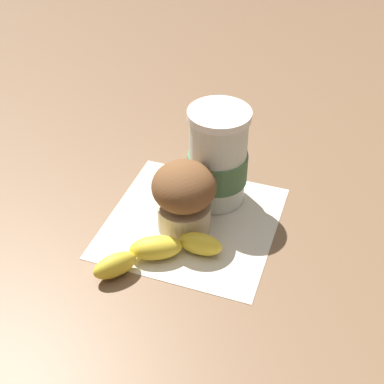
# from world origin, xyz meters

# --- Properties ---
(ground_plane) EXTENTS (3.00, 3.00, 0.00)m
(ground_plane) POSITION_xyz_m (0.00, 0.00, 0.00)
(ground_plane) COLOR brown
(paper_napkin) EXTENTS (0.27, 0.27, 0.00)m
(paper_napkin) POSITION_xyz_m (0.00, 0.00, 0.00)
(paper_napkin) COLOR beige
(paper_napkin) RESTS_ON ground_plane
(coffee_cup) EXTENTS (0.08, 0.08, 0.14)m
(coffee_cup) POSITION_xyz_m (-0.06, 0.03, 0.07)
(coffee_cup) COLOR silver
(coffee_cup) RESTS_ON paper_napkin
(muffin) EXTENTS (0.08, 0.08, 0.10)m
(muffin) POSITION_xyz_m (0.01, -0.01, 0.05)
(muffin) COLOR beige
(muffin) RESTS_ON paper_napkin
(banana) EXTENTS (0.09, 0.16, 0.03)m
(banana) POSITION_xyz_m (0.08, -0.03, 0.02)
(banana) COLOR yellow
(banana) RESTS_ON paper_napkin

